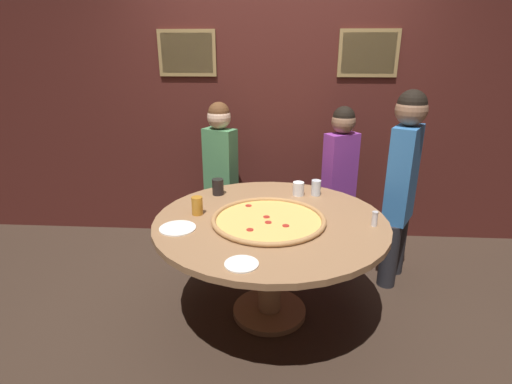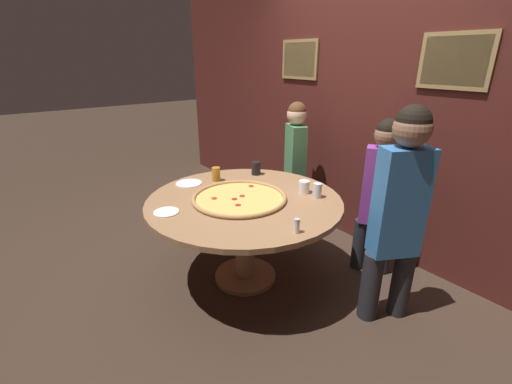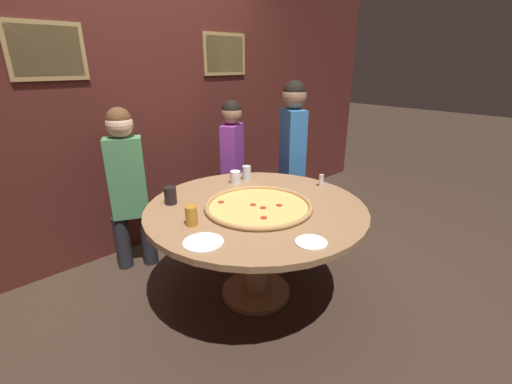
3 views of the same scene
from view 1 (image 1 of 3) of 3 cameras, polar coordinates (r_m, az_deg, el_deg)
The scene contains 14 objects.
ground_plane at distance 3.01m, azimuth 1.92°, elevation -16.87°, with size 24.00×24.00×0.00m, color #38281E.
back_wall at distance 3.80m, azimuth 2.85°, elevation 12.48°, with size 6.40×0.08×2.60m.
dining_table at distance 2.69m, azimuth 2.07°, elevation -6.51°, with size 1.53×1.53×0.74m.
giant_pizza at distance 2.59m, azimuth 1.80°, elevation -3.94°, with size 0.74×0.74×0.03m.
drink_cup_beside_pizza at distance 3.05m, azimuth -5.46°, elevation 0.74°, with size 0.09×0.09×0.12m, color black.
drink_cup_near_left at distance 2.70m, azimuth -8.39°, elevation -1.95°, with size 0.08×0.08×0.12m, color #BC7A23.
drink_cup_near_right at distance 3.04m, azimuth 6.08°, elevation 0.47°, with size 0.09×0.09×0.10m, color white.
drink_cup_front_edge at distance 3.06m, azimuth 8.57°, elevation 0.60°, with size 0.07×0.07×0.12m, color silver.
white_plate_beside_cup at distance 2.54m, azimuth -11.12°, elevation -5.09°, with size 0.23×0.23×0.01m, color white.
white_plate_far_back at distance 2.11m, azimuth -2.08°, elevation -10.23°, with size 0.18×0.18×0.01m, color white.
condiment_shaker at distance 2.62m, azimuth 16.59°, elevation -3.68°, with size 0.04×0.04×0.10m.
diner_far_right at distance 3.60m, azimuth -5.08°, elevation 3.37°, with size 0.36×0.26×1.37m.
diner_centre_back at distance 3.56m, azimuth 11.86°, elevation 2.59°, with size 0.35×0.28×1.35m.
diner_far_left at distance 3.22m, azimuth 20.17°, elevation 1.82°, with size 0.30×0.40×1.53m.
Camera 1 is at (0.06, -2.40, 1.81)m, focal length 28.00 mm.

